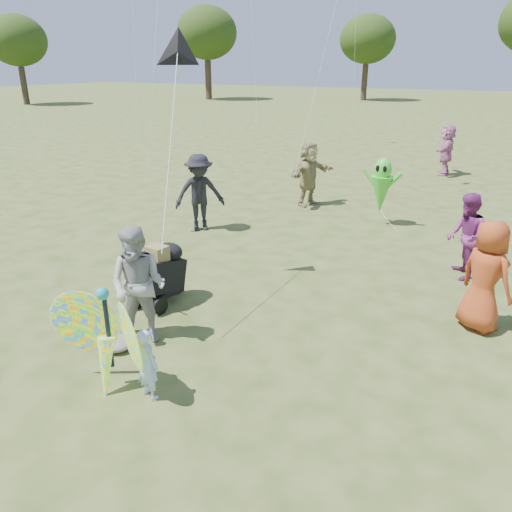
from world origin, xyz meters
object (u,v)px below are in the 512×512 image
(crowd_a, at_px, (486,276))
(jogging_stroller, at_px, (162,270))
(child_girl, at_px, (147,364))
(alien_kite, at_px, (381,188))
(crowd_b, at_px, (200,193))
(butterfly_kite, at_px, (106,341))
(crowd_d, at_px, (309,174))
(crowd_j, at_px, (446,150))
(crowd_e, at_px, (466,236))
(adult_man, at_px, (138,286))

(crowd_a, relative_size, jogging_stroller, 1.64)
(child_girl, relative_size, jogging_stroller, 0.88)
(alien_kite, bearing_deg, jogging_stroller, -108.20)
(crowd_b, height_order, butterfly_kite, crowd_b)
(crowd_a, distance_m, alien_kite, 5.47)
(crowd_a, distance_m, crowd_d, 7.67)
(crowd_a, relative_size, crowd_b, 0.93)
(crowd_a, xyz_separation_m, crowd_j, (-2.46, 11.96, 0.03))
(butterfly_kite, bearing_deg, jogging_stroller, 112.41)
(crowd_j, xyz_separation_m, jogging_stroller, (-2.52, -13.63, -0.31))
(crowd_j, bearing_deg, crowd_a, 10.15)
(crowd_a, bearing_deg, crowd_e, -41.30)
(adult_man, xyz_separation_m, crowd_a, (4.46, 2.85, -0.01))
(crowd_e, height_order, alien_kite, alien_kite)
(crowd_b, xyz_separation_m, butterfly_kite, (2.71, -6.02, -0.28))
(crowd_a, xyz_separation_m, crowd_d, (-5.29, 5.55, 0.04))
(crowd_a, bearing_deg, child_girl, 82.27)
(crowd_b, relative_size, crowd_j, 1.03)
(crowd_j, relative_size, jogging_stroller, 1.70)
(adult_man, relative_size, crowd_j, 0.98)
(crowd_b, distance_m, alien_kite, 4.63)
(crowd_e, bearing_deg, child_girl, -45.16)
(crowd_b, height_order, crowd_e, crowd_b)
(crowd_j, relative_size, butterfly_kite, 1.07)
(crowd_a, height_order, jogging_stroller, crowd_a)
(crowd_b, distance_m, crowd_d, 3.79)
(crowd_b, distance_m, crowd_j, 10.80)
(crowd_j, relative_size, alien_kite, 1.06)
(crowd_d, xyz_separation_m, alien_kite, (2.38, -0.92, 0.03))
(crowd_d, bearing_deg, child_girl, -150.66)
(child_girl, bearing_deg, crowd_d, -66.99)
(adult_man, height_order, crowd_j, crowd_j)
(butterfly_kite, xyz_separation_m, alien_kite, (1.12, 8.61, 0.29))
(child_girl, xyz_separation_m, crowd_a, (3.46, 3.89, 0.41))
(alien_kite, bearing_deg, crowd_j, 86.50)
(crowd_d, relative_size, crowd_e, 1.11)
(child_girl, bearing_deg, crowd_e, -104.24)
(adult_man, height_order, crowd_e, adult_man)
(crowd_a, relative_size, crowd_e, 1.06)
(crowd_d, height_order, crowd_e, crowd_d)
(alien_kite, bearing_deg, butterfly_kite, -97.44)
(child_girl, height_order, crowd_e, crowd_e)
(adult_man, relative_size, alien_kite, 1.04)
(crowd_b, bearing_deg, crowd_d, 22.33)
(crowd_e, bearing_deg, crowd_a, -4.10)
(child_girl, xyz_separation_m, butterfly_kite, (-0.57, -0.08, 0.20))
(butterfly_kite, bearing_deg, crowd_e, 59.79)
(crowd_d, xyz_separation_m, crowd_e, (4.75, -3.52, -0.09))
(crowd_a, bearing_deg, crowd_j, -44.48)
(crowd_d, height_order, butterfly_kite, crowd_d)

